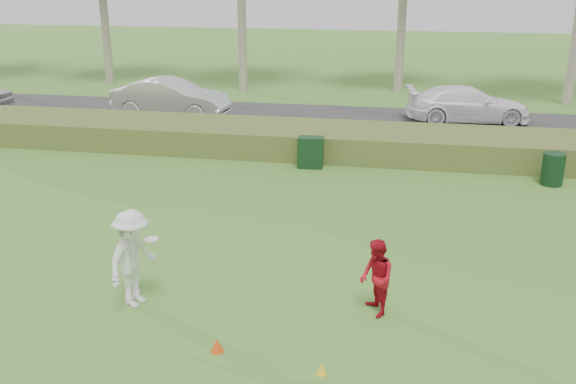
% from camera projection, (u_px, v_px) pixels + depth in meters
% --- Properties ---
extents(ground, '(120.00, 120.00, 0.00)m').
position_uv_depth(ground, '(246.00, 334.00, 11.40)').
color(ground, '#3C7426').
rests_on(ground, ground).
extents(reed_strip, '(80.00, 3.00, 0.90)m').
position_uv_depth(reed_strip, '(331.00, 141.00, 22.39)').
color(reed_strip, '#4C5C25').
rests_on(reed_strip, ground).
extents(park_road, '(80.00, 6.00, 0.06)m').
position_uv_depth(park_road, '(345.00, 121.00, 27.16)').
color(park_road, '#2D2D2D').
rests_on(park_road, ground).
extents(player_white, '(1.04, 1.38, 1.92)m').
position_uv_depth(player_white, '(133.00, 258.00, 12.12)').
color(player_white, silver).
rests_on(player_white, ground).
extents(player_red, '(0.81, 0.89, 1.48)m').
position_uv_depth(player_red, '(376.00, 278.00, 11.83)').
color(player_red, '#AC0E1D').
rests_on(player_red, ground).
extents(cone_orange, '(0.22, 0.22, 0.24)m').
position_uv_depth(cone_orange, '(217.00, 345.00, 10.83)').
color(cone_orange, '#E2450B').
rests_on(cone_orange, ground).
extents(cone_yellow, '(0.18, 0.18, 0.20)m').
position_uv_depth(cone_yellow, '(322.00, 369.00, 10.24)').
color(cone_yellow, yellow).
rests_on(cone_yellow, ground).
extents(utility_cabinet, '(0.85, 0.57, 1.02)m').
position_uv_depth(utility_cabinet, '(311.00, 152.00, 20.77)').
color(utility_cabinet, black).
rests_on(utility_cabinet, ground).
extents(trash_bin, '(0.85, 0.85, 0.97)m').
position_uv_depth(trash_bin, '(553.00, 169.00, 19.11)').
color(trash_bin, black).
rests_on(trash_bin, ground).
extents(car_mid, '(5.08, 2.03, 1.64)m').
position_uv_depth(car_mid, '(171.00, 98.00, 27.48)').
color(car_mid, silver).
rests_on(car_mid, park_road).
extents(car_right, '(5.28, 2.75, 1.46)m').
position_uv_depth(car_right, '(468.00, 104.00, 26.69)').
color(car_right, white).
rests_on(car_right, park_road).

